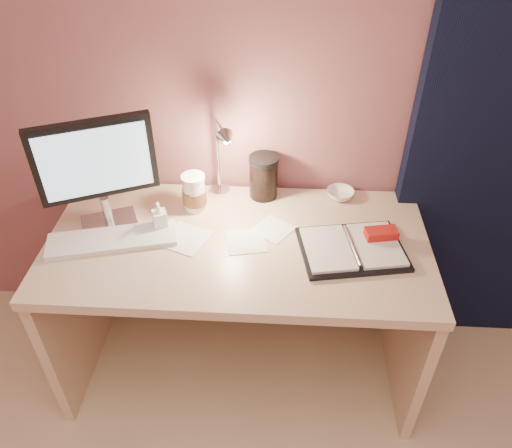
# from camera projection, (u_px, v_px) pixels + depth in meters

# --- Properties ---
(room) EXTENTS (3.50, 3.50, 3.50)m
(room) POSITION_uv_depth(u_px,v_px,m) (509.00, 107.00, 1.77)
(room) COLOR #C6B28E
(room) RESTS_ON ground
(desk) EXTENTS (1.40, 0.70, 0.73)m
(desk) POSITION_uv_depth(u_px,v_px,m) (241.00, 271.00, 2.02)
(desk) COLOR beige
(desk) RESTS_ON ground
(monitor) EXTENTS (0.39, 0.21, 0.44)m
(monitor) POSITION_uv_depth(u_px,v_px,m) (96.00, 166.00, 1.74)
(monitor) COLOR silver
(monitor) RESTS_ON desk
(keyboard) EXTENTS (0.48, 0.25, 0.02)m
(keyboard) POSITION_uv_depth(u_px,v_px,m) (112.00, 240.00, 1.81)
(keyboard) COLOR white
(keyboard) RESTS_ON desk
(planner) EXTENTS (0.41, 0.33, 0.06)m
(planner) POSITION_uv_depth(u_px,v_px,m) (354.00, 247.00, 1.78)
(planner) COLOR black
(planner) RESTS_ON desk
(paper_a) EXTENTS (0.16, 0.16, 0.00)m
(paper_a) POSITION_uv_depth(u_px,v_px,m) (246.00, 242.00, 1.82)
(paper_a) COLOR silver
(paper_a) RESTS_ON desk
(paper_b) EXTENTS (0.18, 0.18, 0.00)m
(paper_b) POSITION_uv_depth(u_px,v_px,m) (273.00, 229.00, 1.88)
(paper_b) COLOR silver
(paper_b) RESTS_ON desk
(paper_c) EXTENTS (0.20, 0.20, 0.00)m
(paper_c) POSITION_uv_depth(u_px,v_px,m) (186.00, 239.00, 1.83)
(paper_c) COLOR silver
(paper_c) RESTS_ON desk
(coffee_cup) EXTENTS (0.09, 0.09, 0.15)m
(coffee_cup) POSITION_uv_depth(u_px,v_px,m) (194.00, 193.00, 1.94)
(coffee_cup) COLOR white
(coffee_cup) RESTS_ON desk
(bowl) EXTENTS (0.15, 0.15, 0.03)m
(bowl) POSITION_uv_depth(u_px,v_px,m) (340.00, 194.00, 2.03)
(bowl) COLOR silver
(bowl) RESTS_ON desk
(lotion_bottle) EXTENTS (0.07, 0.07, 0.11)m
(lotion_bottle) POSITION_uv_depth(u_px,v_px,m) (160.00, 216.00, 1.85)
(lotion_bottle) COLOR white
(lotion_bottle) RESTS_ON desk
(dark_jar) EXTENTS (0.11, 0.11, 0.16)m
(dark_jar) POSITION_uv_depth(u_px,v_px,m) (263.00, 179.00, 2.00)
(dark_jar) COLOR black
(dark_jar) RESTS_ON desk
(desk_lamp) EXTENTS (0.14, 0.21, 0.35)m
(desk_lamp) POSITION_uv_depth(u_px,v_px,m) (206.00, 156.00, 1.87)
(desk_lamp) COLOR silver
(desk_lamp) RESTS_ON desk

